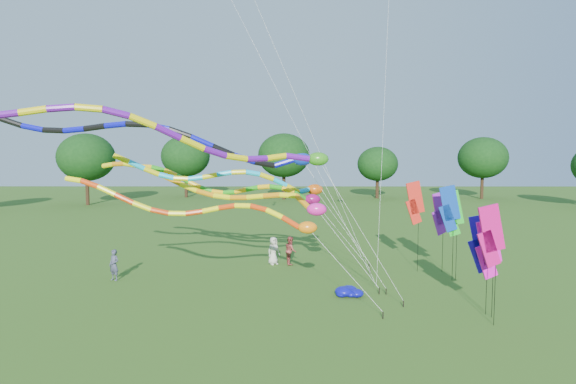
{
  "coord_description": "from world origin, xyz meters",
  "views": [
    {
      "loc": [
        -1.71,
        -18.89,
        6.7
      ],
      "look_at": [
        -1.8,
        4.91,
        4.8
      ],
      "focal_mm": 30.0,
      "sensor_mm": 36.0,
      "label": 1
    }
  ],
  "objects_px": {
    "tube_kite_orange": "(228,190)",
    "tube_kite_red": "(217,211)",
    "blue_nylon_heap": "(352,293)",
    "person_a": "(273,251)",
    "person_c": "(291,250)",
    "person_b": "(114,265)"
  },
  "relations": [
    {
      "from": "person_b",
      "to": "blue_nylon_heap",
      "type": "bearing_deg",
      "value": 13.95
    },
    {
      "from": "tube_kite_red",
      "to": "person_a",
      "type": "bearing_deg",
      "value": 84.06
    },
    {
      "from": "person_c",
      "to": "person_b",
      "type": "bearing_deg",
      "value": 102.65
    },
    {
      "from": "tube_kite_orange",
      "to": "person_a",
      "type": "bearing_deg",
      "value": 75.96
    },
    {
      "from": "blue_nylon_heap",
      "to": "person_b",
      "type": "height_order",
      "value": "person_b"
    },
    {
      "from": "tube_kite_red",
      "to": "person_c",
      "type": "relative_size",
      "value": 7.64
    },
    {
      "from": "person_c",
      "to": "tube_kite_orange",
      "type": "bearing_deg",
      "value": 123.68
    },
    {
      "from": "tube_kite_orange",
      "to": "tube_kite_red",
      "type": "bearing_deg",
      "value": -64.95
    },
    {
      "from": "blue_nylon_heap",
      "to": "person_c",
      "type": "bearing_deg",
      "value": 113.69
    },
    {
      "from": "tube_kite_red",
      "to": "tube_kite_orange",
      "type": "bearing_deg",
      "value": 99.86
    },
    {
      "from": "tube_kite_red",
      "to": "person_a",
      "type": "relative_size",
      "value": 7.82
    },
    {
      "from": "tube_kite_red",
      "to": "blue_nylon_heap",
      "type": "xyz_separation_m",
      "value": [
        6.01,
        2.11,
        -4.12
      ]
    },
    {
      "from": "tube_kite_orange",
      "to": "blue_nylon_heap",
      "type": "relative_size",
      "value": 10.67
    },
    {
      "from": "blue_nylon_heap",
      "to": "person_a",
      "type": "xyz_separation_m",
      "value": [
        -3.93,
        6.6,
        0.64
      ]
    },
    {
      "from": "tube_kite_red",
      "to": "person_c",
      "type": "height_order",
      "value": "tube_kite_red"
    },
    {
      "from": "person_a",
      "to": "person_c",
      "type": "bearing_deg",
      "value": -38.72
    },
    {
      "from": "blue_nylon_heap",
      "to": "person_a",
      "type": "distance_m",
      "value": 7.71
    },
    {
      "from": "tube_kite_red",
      "to": "person_c",
      "type": "distance_m",
      "value": 9.87
    },
    {
      "from": "tube_kite_red",
      "to": "person_b",
      "type": "distance_m",
      "value": 8.71
    },
    {
      "from": "tube_kite_orange",
      "to": "person_c",
      "type": "height_order",
      "value": "tube_kite_orange"
    },
    {
      "from": "tube_kite_orange",
      "to": "person_b",
      "type": "xyz_separation_m",
      "value": [
        -6.01,
        -0.63,
        -3.92
      ]
    },
    {
      "from": "tube_kite_orange",
      "to": "person_a",
      "type": "height_order",
      "value": "tube_kite_orange"
    }
  ]
}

